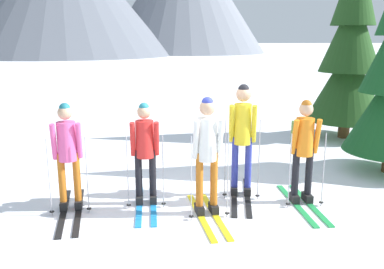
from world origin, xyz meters
TOP-DOWN VIEW (x-y plane):
  - ground_plane at (0.00, 0.00)m, footprint 400.00×400.00m
  - skier_in_pink at (-1.83, 0.06)m, footprint 0.61×1.82m
  - skier_in_red at (-0.67, 0.18)m, footprint 0.61×1.57m
  - skier_in_white at (0.23, -0.31)m, footprint 0.61×1.69m
  - skier_in_yellow at (0.91, 0.40)m, footprint 0.63×1.75m
  - skier_in_orange at (1.80, -0.02)m, footprint 0.61×1.69m
  - pine_tree_near at (4.50, 4.17)m, footprint 2.02×2.02m

SIDE VIEW (x-z plane):
  - ground_plane at x=0.00m, z-range 0.00..0.00m
  - skier_in_red at x=-0.67m, z-range 0.09..1.72m
  - skier_in_pink at x=-1.83m, z-range 0.09..1.76m
  - skier_in_orange at x=1.80m, z-range 0.10..1.77m
  - skier_in_white at x=0.23m, z-range 0.12..1.89m
  - skier_in_yellow at x=0.91m, z-range 0.14..2.01m
  - pine_tree_near at x=4.50m, z-range -0.21..4.68m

